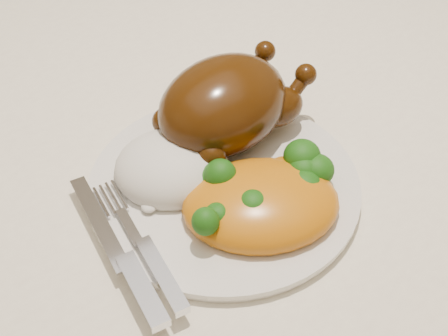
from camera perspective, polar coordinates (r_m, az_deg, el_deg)
dining_table at (r=0.83m, az=-4.13°, el=2.54°), size 1.60×0.90×0.76m
tablecloth at (r=0.78m, az=-4.40°, el=6.55°), size 1.73×1.03×0.18m
dinner_plate at (r=0.61m, az=0.00°, el=-1.71°), size 0.33×0.33×0.01m
roast_chicken at (r=0.63m, az=0.22°, el=5.92°), size 0.19×0.14×0.09m
rice_mound at (r=0.61m, az=-4.79°, el=-0.02°), size 0.14×0.14×0.06m
mac_and_cheese at (r=0.58m, az=3.92°, el=-2.49°), size 0.18×0.16×0.06m
cutlery at (r=0.55m, az=-7.97°, el=-8.39°), size 0.04×0.19×0.01m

